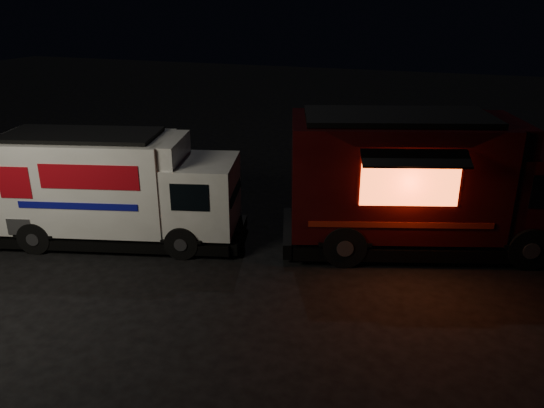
{
  "coord_description": "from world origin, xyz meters",
  "views": [
    {
      "loc": [
        5.99,
        -9.37,
        5.9
      ],
      "look_at": [
        1.96,
        2.0,
        1.25
      ],
      "focal_mm": 35.0,
      "sensor_mm": 36.0,
      "label": 1
    }
  ],
  "objects": [
    {
      "name": "white_truck",
      "position": [
        -1.94,
        1.33,
        1.42
      ],
      "size": [
        6.63,
        3.69,
        2.85
      ],
      "primitive_type": null,
      "rotation": [
        0.0,
        0.0,
        0.26
      ],
      "color": "white",
      "rests_on": "ground"
    },
    {
      "name": "red_truck",
      "position": [
        5.56,
        3.62,
        1.7
      ],
      "size": [
        7.77,
        4.79,
        3.4
      ],
      "primitive_type": null,
      "rotation": [
        0.0,
        0.0,
        0.31
      ],
      "color": "#380A0A",
      "rests_on": "ground"
    },
    {
      "name": "ground",
      "position": [
        0.0,
        0.0,
        0.0
      ],
      "size": [
        80.0,
        80.0,
        0.0
      ],
      "primitive_type": "plane",
      "color": "black",
      "rests_on": "ground"
    }
  ]
}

